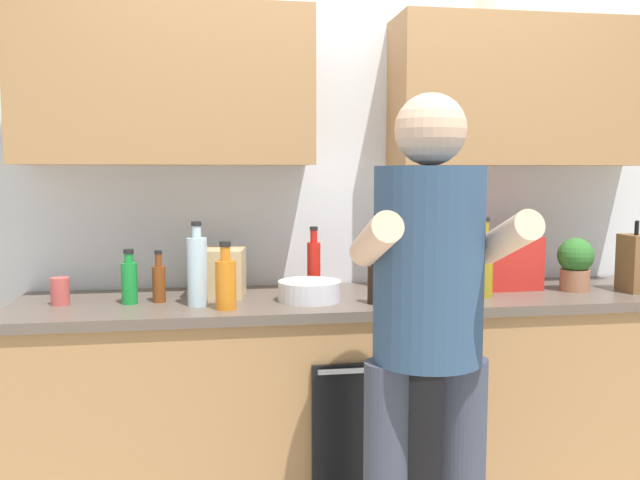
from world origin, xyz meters
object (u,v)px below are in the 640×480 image
bottle_vinegar (159,282)px  person_standing (428,315)px  bottle_soda (129,281)px  mixing_bowl (310,291)px  cup_tea (440,288)px  grocery_bag_crisps (510,263)px  bottle_soy (374,283)px  knife_block (635,263)px  bottle_juice (226,282)px  potted_herb (575,263)px  bottle_water (197,270)px  bottle_wine (401,268)px  cup_ceramic (60,291)px  bottle_hotsauce (314,263)px  grocery_bag_bread (218,272)px  bottle_oil (484,263)px

bottle_vinegar → person_standing: bearing=-40.5°
bottle_soda → mixing_bowl: size_ratio=0.85×
cup_tea → grocery_bag_crisps: size_ratio=0.32×
bottle_soy → knife_block: size_ratio=0.63×
bottle_juice → potted_herb: bearing=5.7°
bottle_vinegar → bottle_water: size_ratio=0.63×
bottle_water → bottle_juice: size_ratio=1.27×
bottle_wine → cup_tea: size_ratio=3.28×
person_standing → bottle_water: (-0.72, 0.65, 0.06)m
bottle_soy → cup_ceramic: bearing=171.7°
knife_block → potted_herb: 0.25m
bottle_soy → grocery_bag_crisps: size_ratio=0.77×
bottle_soda → bottle_soy: (0.96, -0.15, -0.01)m
bottle_water → bottle_wine: bearing=8.7°
bottle_vinegar → mixing_bowl: bottle_vinegar is taller
bottle_wine → bottle_soy: bearing=-129.7°
bottle_vinegar → mixing_bowl: bearing=-6.4°
bottle_juice → bottle_wine: bearing=15.9°
bottle_soda → bottle_hotsauce: size_ratio=0.77×
bottle_vinegar → grocery_bag_crisps: (1.52, 0.06, 0.04)m
person_standing → grocery_bag_bread: bearing=127.1°
bottle_hotsauce → bottle_soy: bottle_hotsauce is taller
bottle_soda → bottle_vinegar: 0.11m
cup_tea → grocery_bag_crisps: 0.42m
mixing_bowl → grocery_bag_crisps: 0.93m
bottle_water → potted_herb: 1.63m
bottle_vinegar → bottle_wine: (1.01, 0.03, 0.03)m
bottle_juice → bottle_soy: bearing=1.2°
bottle_wine → cup_tea: bottle_wine is taller
bottle_oil → grocery_bag_bread: bottle_oil is taller
person_standing → bottle_vinegar: (-0.87, 0.75, 0.01)m
potted_herb → grocery_bag_bread: size_ratio=1.08×
potted_herb → grocery_bag_crisps: grocery_bag_crisps is taller
person_standing → grocery_bag_crisps: (0.65, 0.81, 0.04)m
knife_block → grocery_bag_crisps: bearing=163.6°
person_standing → knife_block: (1.15, 0.66, 0.05)m
cup_ceramic → knife_block: (2.41, -0.10, 0.07)m
bottle_vinegar → grocery_bag_bread: (0.24, 0.10, 0.02)m
potted_herb → person_standing: bearing=-141.7°
bottle_soda → mixing_bowl: 0.72m
bottle_hotsauce → grocery_bag_crisps: (0.87, -0.12, 0.00)m
bottle_soy → knife_block: 1.19m
bottle_oil → grocery_bag_crisps: bearing=39.4°
grocery_bag_crisps → bottle_juice: bearing=-169.2°
bottle_water → bottle_oil: 1.18m
bottle_juice → bottle_water: bearing=142.2°
cup_ceramic → knife_block: bearing=-2.4°
bottle_oil → mixing_bowl: 0.74m
bottle_soda → potted_herb: (1.90, -0.01, 0.03)m
cup_tea → knife_block: bearing=0.7°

